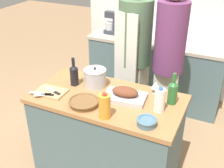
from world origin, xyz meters
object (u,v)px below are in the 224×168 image
object	(u,v)px
mixing_bowl	(147,122)
condiment_bottle_tall	(171,36)
roasting_pan	(125,95)
juice_jug	(105,106)
knife_chef	(43,94)
wicker_basket	(84,102)
knife_paring	(54,91)
stock_pot	(95,78)
person_cook_aproned	(134,52)
milk_jug	(160,100)
wine_glass_left	(156,85)
condiment_bottle_short	(158,35)
person_cook_guest	(169,58)
cutting_board	(51,92)
stand_mixer	(111,24)
wine_bottle_green	(74,74)
knife_bread	(43,95)
wine_bottle_dark	(173,92)

from	to	relation	value
mixing_bowl	condiment_bottle_tall	xyz separation A→B (m)	(-0.29, 1.79, 0.08)
roasting_pan	juice_jug	size ratio (longest dim) A/B	1.74
knife_chef	wicker_basket	bearing A→B (deg)	3.85
knife_paring	condiment_bottle_tall	bearing A→B (deg)	69.38
stock_pot	person_cook_aproned	bearing A→B (deg)	78.90
milk_jug	wine_glass_left	world-z (taller)	milk_jug
stock_pot	condiment_bottle_short	distance (m)	1.34
wine_glass_left	person_cook_guest	bearing A→B (deg)	93.07
cutting_board	condiment_bottle_short	world-z (taller)	condiment_bottle_short
stand_mixer	person_cook_guest	world-z (taller)	person_cook_guest
wine_bottle_green	condiment_bottle_short	xyz separation A→B (m)	(0.40, 1.39, 0.02)
cutting_board	wine_glass_left	size ratio (longest dim) A/B	2.44
wicker_basket	wine_bottle_green	bearing A→B (deg)	133.66
knife_chef	person_cook_aproned	world-z (taller)	person_cook_aproned
roasting_pan	milk_jug	bearing A→B (deg)	-7.22
milk_jug	juice_jug	bearing A→B (deg)	-143.12
wicker_basket	knife_bread	bearing A→B (deg)	-174.31
stand_mixer	condiment_bottle_short	size ratio (longest dim) A/B	1.65
juice_jug	cutting_board	bearing A→B (deg)	168.20
roasting_pan	condiment_bottle_short	distance (m)	1.44
roasting_pan	person_cook_guest	world-z (taller)	person_cook_guest
cutting_board	condiment_bottle_tall	xyz separation A→B (m)	(0.67, 1.70, 0.10)
wine_glass_left	milk_jug	bearing A→B (deg)	-66.61
mixing_bowl	person_cook_aproned	world-z (taller)	person_cook_aproned
person_cook_guest	stand_mixer	bearing A→B (deg)	134.68
wine_bottle_green	stand_mixer	size ratio (longest dim) A/B	0.90
stand_mixer	stock_pot	bearing A→B (deg)	-70.91
wine_glass_left	knife_chef	size ratio (longest dim) A/B	0.51
knife_chef	juice_jug	bearing A→B (deg)	-4.79
wine_glass_left	condiment_bottle_tall	bearing A→B (deg)	98.88
wine_bottle_dark	wicker_basket	bearing A→B (deg)	-152.44
cutting_board	condiment_bottle_tall	distance (m)	1.83
cutting_board	condiment_bottle_short	size ratio (longest dim) A/B	1.53
wine_bottle_dark	stand_mixer	size ratio (longest dim) A/B	0.93
wine_bottle_green	person_cook_aproned	xyz separation A→B (m)	(0.32, 0.74, 0.01)
juice_jug	stand_mixer	distance (m)	1.94
wine_bottle_green	person_cook_guest	size ratio (longest dim) A/B	0.15
knife_paring	person_cook_guest	xyz separation A→B (m)	(0.81, 0.90, 0.13)
wine_bottle_dark	wine_glass_left	size ratio (longest dim) A/B	2.43
wine_glass_left	person_cook_aproned	distance (m)	0.71
cutting_board	stand_mixer	xyz separation A→B (m)	(-0.16, 1.65, 0.16)
cutting_board	wine_bottle_dark	distance (m)	1.09
mixing_bowl	condiment_bottle_tall	size ratio (longest dim) A/B	1.10
person_cook_aproned	wine_bottle_dark	bearing A→B (deg)	-34.58
milk_jug	condiment_bottle_tall	distance (m)	1.59
juice_jug	condiment_bottle_short	world-z (taller)	condiment_bottle_short
wicker_basket	stand_mixer	size ratio (longest dim) A/B	0.85
milk_jug	stand_mixer	world-z (taller)	stand_mixer
condiment_bottle_short	knife_paring	bearing A→B (deg)	-106.97
person_cook_guest	milk_jug	bearing A→B (deg)	-88.63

